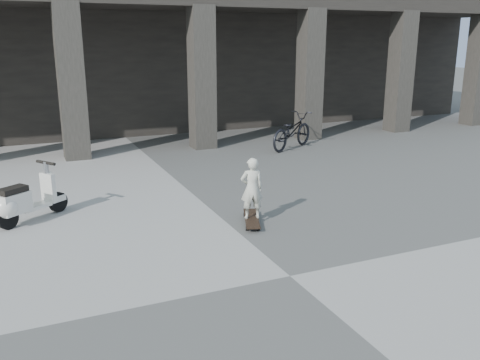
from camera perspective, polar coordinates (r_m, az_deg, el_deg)
name	(u,v)px	position (r m, az deg, el deg)	size (l,w,h in m)	color
ground	(290,276)	(6.96, 5.64, -10.68)	(90.00, 90.00, 0.00)	#4E4E4B
colonnade	(105,41)	(19.45, -14.90, 14.85)	(28.00, 8.82, 6.00)	black
longboard	(252,219)	(8.78, 1.31, -4.39)	(0.57, 1.01, 0.10)	black
child	(252,188)	(8.61, 1.33, -0.93)	(0.39, 0.25, 1.06)	beige
scooter	(21,202)	(9.41, -23.41, -2.31)	(1.22, 0.95, 0.99)	black
bicycle	(292,131)	(14.84, 5.84, 5.50)	(0.69, 1.98, 1.04)	black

